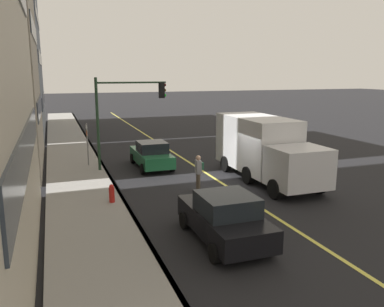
{
  "coord_description": "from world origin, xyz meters",
  "views": [
    {
      "loc": [
        -17.32,
        8.03,
        5.57
      ],
      "look_at": [
        -0.96,
        2.19,
        2.02
      ],
      "focal_mm": 36.84,
      "sensor_mm": 36.0,
      "label": 1
    }
  ],
  "objects_px": {
    "street_sign_post": "(87,142)",
    "fire_hydrant": "(112,195)",
    "car_green": "(152,155)",
    "traffic_light_mast": "(126,107)",
    "truck_white": "(264,148)",
    "pedestrian_with_backpack": "(199,170)",
    "car_black": "(225,218)"
  },
  "relations": [
    {
      "from": "street_sign_post",
      "to": "fire_hydrant",
      "type": "relative_size",
      "value": 2.83
    },
    {
      "from": "street_sign_post",
      "to": "car_green",
      "type": "bearing_deg",
      "value": -109.16
    },
    {
      "from": "traffic_light_mast",
      "to": "street_sign_post",
      "type": "distance_m",
      "value": 3.29
    },
    {
      "from": "truck_white",
      "to": "fire_hydrant",
      "type": "xyz_separation_m",
      "value": [
        -1.6,
        8.26,
        -1.25
      ]
    },
    {
      "from": "pedestrian_with_backpack",
      "to": "fire_hydrant",
      "type": "relative_size",
      "value": 1.86
    },
    {
      "from": "car_black",
      "to": "truck_white",
      "type": "xyz_separation_m",
      "value": [
        6.54,
        -5.22,
        0.9
      ]
    },
    {
      "from": "street_sign_post",
      "to": "traffic_light_mast",
      "type": "bearing_deg",
      "value": -123.77
    },
    {
      "from": "car_black",
      "to": "pedestrian_with_backpack",
      "type": "relative_size",
      "value": 2.48
    },
    {
      "from": "truck_white",
      "to": "pedestrian_with_backpack",
      "type": "distance_m",
      "value": 4.17
    },
    {
      "from": "pedestrian_with_backpack",
      "to": "truck_white",
      "type": "bearing_deg",
      "value": -77.85
    },
    {
      "from": "car_green",
      "to": "pedestrian_with_backpack",
      "type": "relative_size",
      "value": 2.53
    },
    {
      "from": "car_green",
      "to": "traffic_light_mast",
      "type": "xyz_separation_m",
      "value": [
        -0.15,
        1.49,
        2.91
      ]
    },
    {
      "from": "car_black",
      "to": "pedestrian_with_backpack",
      "type": "xyz_separation_m",
      "value": [
        5.67,
        -1.21,
        0.21
      ]
    },
    {
      "from": "pedestrian_with_backpack",
      "to": "fire_hydrant",
      "type": "bearing_deg",
      "value": 99.86
    },
    {
      "from": "street_sign_post",
      "to": "car_black",
      "type": "bearing_deg",
      "value": -164.89
    },
    {
      "from": "car_green",
      "to": "car_black",
      "type": "bearing_deg",
      "value": 178.75
    },
    {
      "from": "car_green",
      "to": "traffic_light_mast",
      "type": "relative_size",
      "value": 0.83
    },
    {
      "from": "traffic_light_mast",
      "to": "street_sign_post",
      "type": "bearing_deg",
      "value": 56.23
    },
    {
      "from": "car_green",
      "to": "fire_hydrant",
      "type": "bearing_deg",
      "value": 152.11
    },
    {
      "from": "car_green",
      "to": "car_black",
      "type": "height_order",
      "value": "car_black"
    },
    {
      "from": "truck_white",
      "to": "fire_hydrant",
      "type": "relative_size",
      "value": 8.26
    },
    {
      "from": "car_green",
      "to": "street_sign_post",
      "type": "relative_size",
      "value": 1.66
    },
    {
      "from": "pedestrian_with_backpack",
      "to": "car_green",
      "type": "bearing_deg",
      "value": 10.0
    },
    {
      "from": "car_black",
      "to": "pedestrian_with_backpack",
      "type": "distance_m",
      "value": 5.8
    },
    {
      "from": "car_green",
      "to": "fire_hydrant",
      "type": "height_order",
      "value": "car_green"
    },
    {
      "from": "car_black",
      "to": "truck_white",
      "type": "height_order",
      "value": "truck_white"
    },
    {
      "from": "street_sign_post",
      "to": "truck_white",
      "type": "bearing_deg",
      "value": -124.31
    },
    {
      "from": "car_black",
      "to": "pedestrian_with_backpack",
      "type": "height_order",
      "value": "pedestrian_with_backpack"
    },
    {
      "from": "truck_white",
      "to": "fire_hydrant",
      "type": "bearing_deg",
      "value": 100.98
    },
    {
      "from": "car_green",
      "to": "traffic_light_mast",
      "type": "distance_m",
      "value": 3.27
    },
    {
      "from": "truck_white",
      "to": "pedestrian_with_backpack",
      "type": "relative_size",
      "value": 4.44
    },
    {
      "from": "truck_white",
      "to": "street_sign_post",
      "type": "relative_size",
      "value": 2.92
    }
  ]
}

